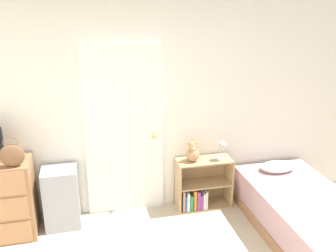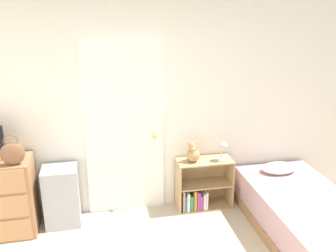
# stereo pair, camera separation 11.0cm
# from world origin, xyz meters

# --- Properties ---
(wall_back) EXTENTS (10.00, 0.06, 2.55)m
(wall_back) POSITION_xyz_m (0.00, 2.25, 1.27)
(wall_back) COLOR white
(wall_back) RESTS_ON ground_plane
(door_closed) EXTENTS (0.92, 0.09, 2.04)m
(door_closed) POSITION_xyz_m (-0.09, 2.19, 1.02)
(door_closed) COLOR white
(door_closed) RESTS_ON ground_plane
(handbag) EXTENTS (0.25, 0.11, 0.33)m
(handbag) POSITION_xyz_m (-1.26, 1.83, 0.99)
(handbag) COLOR brown
(handbag) RESTS_ON dresser
(storage_bin) EXTENTS (0.39, 0.35, 0.70)m
(storage_bin) POSITION_xyz_m (-0.84, 2.02, 0.35)
(storage_bin) COLOR #999EA8
(storage_bin) RESTS_ON ground_plane
(bookshelf) EXTENTS (0.68, 0.30, 0.63)m
(bookshelf) POSITION_xyz_m (0.80, 2.05, 0.25)
(bookshelf) COLOR tan
(bookshelf) RESTS_ON ground_plane
(teddy_bear) EXTENTS (0.16, 0.16, 0.25)m
(teddy_bear) POSITION_xyz_m (0.71, 2.05, 0.74)
(teddy_bear) COLOR tan
(teddy_bear) RESTS_ON bookshelf
(desk_lamp) EXTENTS (0.13, 0.12, 0.24)m
(desk_lamp) POSITION_xyz_m (1.06, 2.01, 0.79)
(desk_lamp) COLOR #B2B2B7
(desk_lamp) RESTS_ON bookshelf
(bed) EXTENTS (0.98, 2.00, 0.56)m
(bed) POSITION_xyz_m (1.77, 1.21, 0.23)
(bed) COLOR #996B47
(bed) RESTS_ON ground_plane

